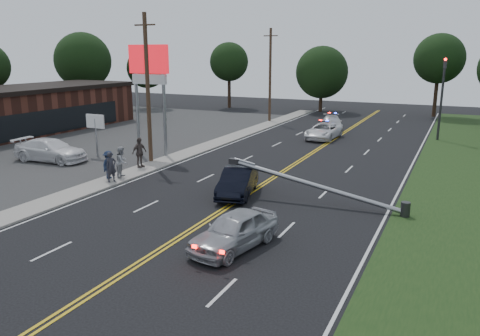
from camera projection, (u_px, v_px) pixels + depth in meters
The scene contains 24 objects.
ground at pixel (162, 249), 18.20m from camera, with size 120.00×120.00×0.00m, color black.
parking_lot at pixel (18, 154), 35.31m from camera, with size 25.00×60.00×0.01m, color #2D2D2D.
sidewalk at pixel (143, 169), 30.46m from camera, with size 1.80×70.00×0.12m, color gray.
centerline_yellow at pixel (262, 185), 26.96m from camera, with size 0.36×80.00×0.00m, color gold.
pylon_sign at pixel (149, 73), 33.42m from camera, with size 3.20×0.35×8.00m.
small_sign at pixel (95, 125), 34.00m from camera, with size 1.60×0.14×3.10m.
traffic_signal at pixel (442, 92), 40.02m from camera, with size 0.28×0.41×7.05m.
fallen_streetlight at pixel (324, 187), 23.24m from camera, with size 9.36×0.44×1.91m.
utility_pole_mid at pixel (148, 89), 31.34m from camera, with size 1.60×0.28×10.00m.
utility_pole_far at pixel (270, 75), 50.63m from camera, with size 1.60×0.28×10.00m.
tree_3 at pixel (83, 61), 60.01m from camera, with size 7.14×7.14×10.04m.
tree_4 at pixel (147, 68), 63.61m from camera, with size 5.37×5.37×8.10m.
tree_5 at pixel (229, 62), 63.92m from camera, with size 5.26×5.26×8.88m.
tree_6 at pixel (322, 72), 59.74m from camera, with size 6.63×6.63×8.33m.
tree_7 at pixel (439, 59), 54.54m from camera, with size 5.79×5.79×9.69m.
crashed_sedan at pixel (238, 182), 24.97m from camera, with size 1.54×4.42×1.46m, color black.
waiting_sedan at pixel (234, 230), 18.13m from camera, with size 1.73×4.30×1.47m, color #A9ABB2.
parked_car at pixel (51, 150), 32.84m from camera, with size 2.19×5.38×1.56m, color white.
emergency_a at pixel (323, 131), 41.42m from camera, with size 2.28×4.95×1.38m, color white.
emergency_b at pixel (332, 123), 46.58m from camera, with size 1.88×4.63×1.34m, color silver.
bystander_a at pixel (111, 167), 27.08m from camera, with size 0.64×0.42×1.76m, color #2A2A32.
bystander_b at pixel (122, 162), 28.16m from camera, with size 0.91×0.71×1.87m, color #A4A4A8.
bystander_c at pixel (109, 165), 27.80m from camera, with size 1.09×0.62×1.68m, color #17223A.
bystander_d at pixel (139, 152), 30.51m from camera, with size 1.16×0.48×1.98m, color #4F433F.
Camera 1 is at (10.02, -13.96, 7.43)m, focal length 35.00 mm.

